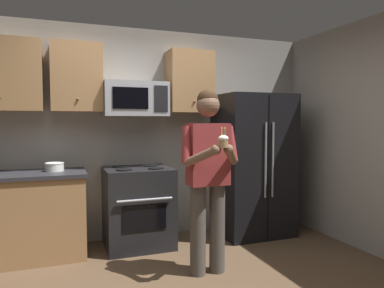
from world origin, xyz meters
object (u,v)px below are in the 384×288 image
Objects in this scene: refrigerator at (253,165)px; person at (208,171)px; oven_range at (138,207)px; microwave at (135,99)px; cupcake at (223,141)px; bowl_large_white at (54,167)px.

refrigerator reaches higher than person.
microwave is (0.00, 0.12, 1.26)m from oven_range.
cupcake is (0.47, -1.31, 0.83)m from oven_range.
refrigerator is 1.68m from cupcake.
microwave reaches higher than bowl_large_white.
cupcake reaches higher than oven_range.
microwave is 0.42× the size of person.
cupcake is at bearing -128.95° from refrigerator.
microwave is at bearing 113.05° from person.
microwave is 4.26× the size of cupcake.
refrigerator is at bearing -1.50° from oven_range.
oven_range is 0.52× the size of refrigerator.
person is (0.47, -0.98, 0.53)m from oven_range.
oven_range is at bearing 115.51° from person.
oven_range is at bearing -3.82° from bowl_large_white.
oven_range is 1.26m from microwave.
microwave reaches higher than oven_range.
bowl_large_white is at bearing 142.71° from person.
person is 10.13× the size of cupcake.
bowl_large_white is at bearing 134.96° from cupcake.
refrigerator reaches higher than bowl_large_white.
oven_range is at bearing -90.02° from microwave.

